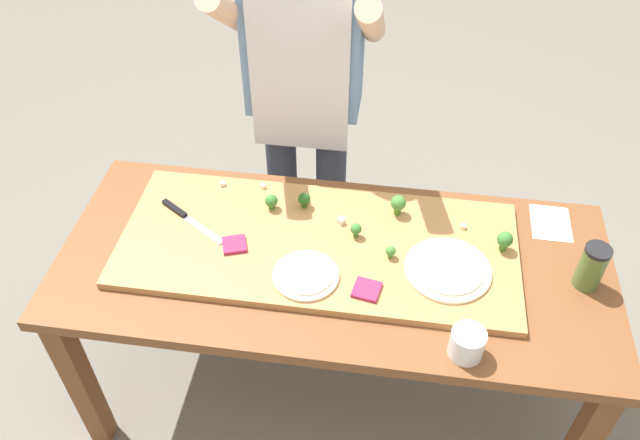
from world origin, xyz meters
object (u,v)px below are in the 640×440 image
object	(u,v)px
cheese_crumble_b	(463,226)
pizza_whole_cheese_artichoke	(448,269)
pizza_whole_white_garlic	(306,275)
broccoli_floret_front_right	(505,240)
cheese_crumble_d	(341,221)
broccoli_floret_back_right	(271,201)
recipe_note	(551,223)
flour_cup	(467,345)
pizza_slice_far_right	(367,290)
broccoli_floret_back_mid	(356,229)
broccoli_floret_center_left	(398,204)
broccoli_floret_front_left	(304,199)
chefs_knife	(184,216)
broccoli_floret_back_left	(391,251)
pizza_slice_center	(234,245)
sauce_jar	(592,267)
cheese_crumble_c	(263,186)
cook_center	(304,83)
cheese_crumble_a	(223,184)

from	to	relation	value
cheese_crumble_b	pizza_whole_cheese_artichoke	bearing A→B (deg)	-104.26
pizza_whole_white_garlic	broccoli_floret_front_right	xyz separation A→B (m)	(0.59, 0.20, 0.04)
cheese_crumble_d	broccoli_floret_back_right	bearing A→B (deg)	170.85
recipe_note	flour_cup	bearing A→B (deg)	-117.62
broccoli_floret_back_right	recipe_note	bearing A→B (deg)	5.43
pizza_whole_cheese_artichoke	flour_cup	world-z (taller)	flour_cup
pizza_slice_far_right	flour_cup	xyz separation A→B (m)	(0.29, -0.16, 0.01)
broccoli_floret_back_mid	broccoli_floret_center_left	size ratio (longest dim) A/B	0.70
pizza_whole_cheese_artichoke	cheese_crumble_d	world-z (taller)	cheese_crumble_d
flour_cup	broccoli_floret_front_left	bearing A→B (deg)	136.82
pizza_whole_white_garlic	recipe_note	bearing A→B (deg)	25.83
pizza_whole_white_garlic	broccoli_floret_back_right	world-z (taller)	broccoli_floret_back_right
flour_cup	chefs_knife	bearing A→B (deg)	156.95
broccoli_floret_back_left	broccoli_floret_back_mid	bearing A→B (deg)	147.03
cheese_crumble_d	flour_cup	world-z (taller)	flour_cup
recipe_note	chefs_knife	bearing A→B (deg)	-171.91
broccoli_floret_front_right	broccoli_floret_center_left	distance (m)	0.35
flour_cup	recipe_note	xyz separation A→B (m)	(0.29, 0.56, -0.04)
pizza_slice_center	flour_cup	xyz separation A→B (m)	(0.71, -0.28, 0.01)
broccoli_floret_front_right	broccoli_floret_front_left	bearing A→B (deg)	170.70
broccoli_floret_front_left	cheese_crumble_b	xyz separation A→B (m)	(0.52, -0.03, -0.03)
chefs_knife	sauce_jar	distance (m)	1.27
broccoli_floret_back_right	cheese_crumble_d	distance (m)	0.24
pizza_whole_white_garlic	pizza_whole_cheese_artichoke	bearing A→B (deg)	11.40
pizza_slice_center	broccoli_floret_front_right	distance (m)	0.84
cheese_crumble_b	cheese_crumble_c	distance (m)	0.69
broccoli_floret_front_right	broccoli_floret_back_right	world-z (taller)	broccoli_floret_front_right
pizza_slice_far_right	broccoli_floret_center_left	xyz separation A→B (m)	(0.07, 0.34, 0.04)
pizza_slice_center	recipe_note	size ratio (longest dim) A/B	0.44
cheese_crumble_b	recipe_note	distance (m)	0.31
cheese_crumble_d	cook_center	size ratio (longest dim) A/B	0.01
pizza_whole_cheese_artichoke	pizza_slice_center	world-z (taller)	pizza_whole_cheese_artichoke
pizza_slice_far_right	broccoli_floret_front_left	bearing A→B (deg)	125.67
pizza_whole_cheese_artichoke	cheese_crumble_c	distance (m)	0.70
broccoli_floret_back_mid	cook_center	distance (m)	0.60
broccoli_floret_back_left	recipe_note	xyz separation A→B (m)	(0.52, 0.25, -0.05)
pizza_whole_cheese_artichoke	cheese_crumble_b	bearing A→B (deg)	75.74
cheese_crumble_a	recipe_note	world-z (taller)	cheese_crumble_a
cheese_crumble_a	recipe_note	xyz separation A→B (m)	(1.11, -0.00, -0.03)
broccoli_floret_back_right	cheese_crumble_b	bearing A→B (deg)	-0.35
broccoli_floret_front_left	broccoli_floret_front_right	distance (m)	0.65
pizza_whole_white_garlic	cook_center	world-z (taller)	cook_center
broccoli_floret_back_right	cheese_crumble_c	xyz separation A→B (m)	(-0.05, 0.10, -0.02)
pizza_whole_white_garlic	sauce_jar	xyz separation A→B (m)	(0.83, 0.12, 0.04)
broccoli_floret_back_mid	recipe_note	distance (m)	0.66
broccoli_floret_back_left	cheese_crumble_d	size ratio (longest dim) A/B	2.12
chefs_knife	cheese_crumble_a	bearing A→B (deg)	63.45
pizza_slice_far_right	cook_center	size ratio (longest dim) A/B	0.05
broccoli_floret_front_left	broccoli_floret_back_left	bearing A→B (deg)	-32.28
pizza_whole_cheese_artichoke	cheese_crumble_a	xyz separation A→B (m)	(-0.77, 0.29, 0.00)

